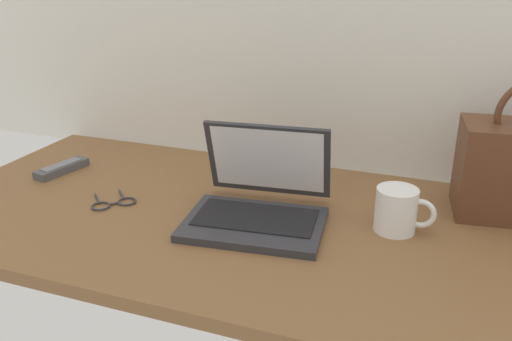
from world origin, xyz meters
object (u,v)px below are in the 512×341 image
object	(u,v)px
remote_control_near	(62,168)
eyeglasses	(114,203)
coffee_mug	(397,210)
laptop	(259,201)

from	to	relation	value
remote_control_near	eyeglasses	xyz separation A→B (m)	(0.26, -0.13, -0.01)
coffee_mug	eyeglasses	xyz separation A→B (m)	(-0.67, -0.10, -0.05)
laptop	eyeglasses	size ratio (longest dim) A/B	2.44
laptop	coffee_mug	world-z (taller)	laptop
coffee_mug	eyeglasses	size ratio (longest dim) A/B	0.96
remote_control_near	eyeglasses	bearing A→B (deg)	-27.01
coffee_mug	remote_control_near	size ratio (longest dim) A/B	0.79
eyeglasses	remote_control_near	bearing A→B (deg)	152.99
remote_control_near	eyeglasses	world-z (taller)	remote_control_near
laptop	coffee_mug	size ratio (longest dim) A/B	2.54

